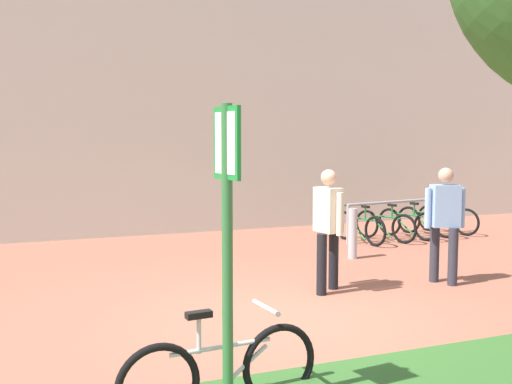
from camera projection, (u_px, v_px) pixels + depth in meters
name	position (u px, v px, depth m)	size (l,w,h in m)	color
ground_plane	(295.00, 321.00, 7.11)	(60.00, 60.00, 0.00)	#9E5B47
building_facade	(154.00, 11.00, 13.56)	(28.00, 1.20, 10.00)	beige
planter_strip	(488.00, 372.00, 5.35)	(7.00, 1.10, 0.16)	#336028
parking_sign_post	(227.00, 220.00, 4.32)	(0.09, 0.36, 2.40)	#2D7238
bike_at_sign	(222.00, 372.00, 4.66)	(1.68, 0.42, 0.86)	black
bike_rack_cluster	(406.00, 222.00, 12.93)	(3.18, 1.84, 0.83)	#99999E
bollard_steel	(353.00, 234.00, 10.73)	(0.16, 0.16, 0.90)	#ADADB2
person_shirt_white	(328.00, 222.00, 8.36)	(0.45, 0.60, 1.72)	black
person_shirt_blue	(445.00, 218.00, 8.85)	(0.59, 0.43, 1.72)	#2D2D38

